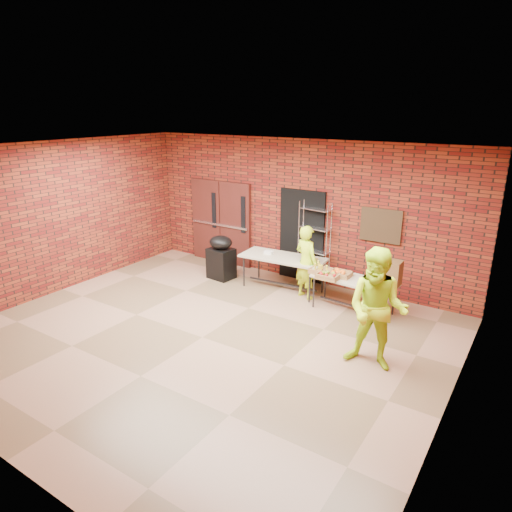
{
  "coord_description": "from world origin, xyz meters",
  "views": [
    {
      "loc": [
        4.71,
        -5.45,
        3.87
      ],
      "look_at": [
        0.21,
        1.4,
        1.16
      ],
      "focal_mm": 32.0,
      "sensor_mm": 36.0,
      "label": 1
    }
  ],
  "objects_px": {
    "volunteer_woman": "(306,262)",
    "volunteer_man": "(377,310)",
    "table_left": "(283,259)",
    "covered_grill": "(221,257)",
    "wire_rack": "(314,244)",
    "table_right": "(354,282)",
    "coffee_dispenser": "(391,273)"
  },
  "relations": [
    {
      "from": "table_right",
      "to": "coffee_dispenser",
      "type": "xyz_separation_m",
      "value": [
        0.66,
        0.11,
        0.29
      ]
    },
    {
      "from": "volunteer_woman",
      "to": "volunteer_man",
      "type": "relative_size",
      "value": 0.81
    },
    {
      "from": "volunteer_man",
      "to": "covered_grill",
      "type": "bearing_deg",
      "value": 153.24
    },
    {
      "from": "table_right",
      "to": "volunteer_woman",
      "type": "distance_m",
      "value": 1.12
    },
    {
      "from": "table_left",
      "to": "volunteer_man",
      "type": "height_order",
      "value": "volunteer_man"
    },
    {
      "from": "coffee_dispenser",
      "to": "volunteer_man",
      "type": "xyz_separation_m",
      "value": [
        0.36,
        -1.83,
        0.06
      ]
    },
    {
      "from": "table_left",
      "to": "table_right",
      "type": "xyz_separation_m",
      "value": [
        1.72,
        -0.21,
        -0.08
      ]
    },
    {
      "from": "table_left",
      "to": "volunteer_woman",
      "type": "relative_size",
      "value": 1.21
    },
    {
      "from": "covered_grill",
      "to": "volunteer_woman",
      "type": "height_order",
      "value": "volunteer_woman"
    },
    {
      "from": "volunteer_woman",
      "to": "wire_rack",
      "type": "bearing_deg",
      "value": -56.51
    },
    {
      "from": "table_left",
      "to": "volunteer_woman",
      "type": "bearing_deg",
      "value": -14.04
    },
    {
      "from": "table_right",
      "to": "volunteer_man",
      "type": "distance_m",
      "value": 2.03
    },
    {
      "from": "covered_grill",
      "to": "volunteer_man",
      "type": "bearing_deg",
      "value": -16.68
    },
    {
      "from": "table_right",
      "to": "volunteer_woman",
      "type": "bearing_deg",
      "value": 179.45
    },
    {
      "from": "wire_rack",
      "to": "volunteer_man",
      "type": "height_order",
      "value": "volunteer_man"
    },
    {
      "from": "table_right",
      "to": "covered_grill",
      "type": "bearing_deg",
      "value": -175.71
    },
    {
      "from": "table_left",
      "to": "table_right",
      "type": "relative_size",
      "value": 1.13
    },
    {
      "from": "volunteer_woman",
      "to": "volunteer_man",
      "type": "bearing_deg",
      "value": 158.3
    },
    {
      "from": "table_left",
      "to": "covered_grill",
      "type": "xyz_separation_m",
      "value": [
        -1.55,
        -0.18,
        -0.18
      ]
    },
    {
      "from": "covered_grill",
      "to": "volunteer_man",
      "type": "relative_size",
      "value": 0.54
    },
    {
      "from": "coffee_dispenser",
      "to": "table_left",
      "type": "bearing_deg",
      "value": 177.54
    },
    {
      "from": "wire_rack",
      "to": "covered_grill",
      "type": "xyz_separation_m",
      "value": [
        -1.98,
        -0.81,
        -0.44
      ]
    },
    {
      "from": "wire_rack",
      "to": "table_left",
      "type": "relative_size",
      "value": 1.0
    },
    {
      "from": "wire_rack",
      "to": "covered_grill",
      "type": "distance_m",
      "value": 2.18
    },
    {
      "from": "volunteer_woman",
      "to": "volunteer_man",
      "type": "distance_m",
      "value": 2.81
    },
    {
      "from": "wire_rack",
      "to": "volunteer_man",
      "type": "bearing_deg",
      "value": -39.89
    },
    {
      "from": "volunteer_woman",
      "to": "covered_grill",
      "type": "bearing_deg",
      "value": 20.87
    },
    {
      "from": "table_right",
      "to": "volunteer_man",
      "type": "height_order",
      "value": "volunteer_man"
    },
    {
      "from": "table_left",
      "to": "volunteer_man",
      "type": "relative_size",
      "value": 0.99
    },
    {
      "from": "table_left",
      "to": "wire_rack",
      "type": "bearing_deg",
      "value": 51.77
    },
    {
      "from": "table_left",
      "to": "covered_grill",
      "type": "bearing_deg",
      "value": -177.36
    },
    {
      "from": "coffee_dispenser",
      "to": "volunteer_man",
      "type": "bearing_deg",
      "value": -78.8
    }
  ]
}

